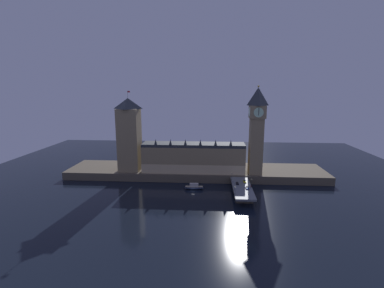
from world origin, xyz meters
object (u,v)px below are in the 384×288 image
Objects in this scene: victoria_tower at (129,135)px; pedestrian_near_rail at (235,189)px; street_lamp_mid at (251,182)px; street_lamp_far at (232,175)px; pedestrian_far_rail at (233,182)px; street_lamp_near at (235,189)px; clock_tower at (257,128)px; pedestrian_mid_walk at (251,186)px; car_southbound_lead at (247,188)px; car_southbound_trail at (245,181)px; car_northbound_lead at (237,183)px; boat_upstream at (194,187)px.

victoria_tower reaches higher than pedestrian_near_rail.
street_lamp_far is (-12.59, 14.72, 0.31)m from street_lamp_mid.
victoria_tower is at bearing 166.50° from street_lamp_far.
street_lamp_near is (-0.40, -23.47, 2.86)m from pedestrian_far_rail.
clock_tower is at bearing 63.34° from pedestrian_near_rail.
street_lamp_far is at bearing -139.40° from clock_tower.
pedestrian_mid_walk is (-7.60, -32.68, -37.12)m from clock_tower.
car_southbound_lead is 13.31m from car_southbound_trail.
car_southbound_trail is 11.43m from street_lamp_mid.
street_lamp_far is at bearing 93.84° from pedestrian_far_rail.
street_lamp_far reaches higher than street_lamp_near.
pedestrian_near_rail is (-19.39, -38.61, -37.07)m from clock_tower.
pedestrian_near_rail is 13.19m from pedestrian_mid_walk.
car_southbound_lead is at bearing -139.35° from street_lamp_mid.
pedestrian_mid_walk is (96.76, -36.03, -30.20)m from victoria_tower.
pedestrian_mid_walk is (8.84, -6.86, 0.28)m from car_northbound_lead.
street_lamp_mid reaches higher than car_southbound_trail.
car_southbound_lead is 0.29× the size of boat_upstream.
pedestrian_far_rail is at bearing -130.22° from clock_tower.
street_lamp_mid is (3.35, -10.43, 3.25)m from car_southbound_trail.
car_northbound_lead is 2.80× the size of pedestrian_far_rail.
boat_upstream is at bearing -154.51° from clock_tower.
street_lamp_near reaches higher than pedestrian_mid_walk.
car_southbound_trail is (5.89, 4.57, 0.02)m from car_northbound_lead.
pedestrian_near_rail is at bearing 87.06° from street_lamp_near.
victoria_tower is at bearing 153.72° from pedestrian_near_rail.
victoria_tower is 107.58m from pedestrian_mid_walk.
street_lamp_mid is at bearing -19.83° from victoria_tower.
car_southbound_trail is 10.79m from street_lamp_far.
car_northbound_lead is 10.54m from car_southbound_lead.
victoria_tower is 39.98× the size of pedestrian_far_rail.
pedestrian_near_rail is 1.12× the size of pedestrian_far_rail.
pedestrian_mid_walk is 0.30× the size of street_lamp_near.
car_northbound_lead is at bearing -69.31° from street_lamp_far.
pedestrian_mid_walk is at bearing 26.72° from pedestrian_near_rail.
boat_upstream is (-28.65, 23.31, -7.88)m from street_lamp_near.
pedestrian_mid_walk is at bearing 48.38° from street_lamp_near.
victoria_tower is 106.81m from street_lamp_mid.
street_lamp_far is at bearing 117.71° from car_southbound_lead.
victoria_tower is 35.73× the size of pedestrian_near_rail.
car_southbound_lead reaches higher than boat_upstream.
car_southbound_lead is (5.89, -8.73, -0.00)m from car_northbound_lead.
clock_tower reaches higher than street_lamp_far.
car_southbound_lead is 2.62× the size of pedestrian_far_rail.
clock_tower is 42.70m from street_lamp_far.
pedestrian_far_rail is 0.25× the size of street_lamp_far.
victoria_tower is at bearing 159.57° from pedestrian_mid_walk.
clock_tower is 56.93m from pedestrian_near_rail.
street_lamp_mid reaches higher than pedestrian_far_rail.
pedestrian_far_rail is at bearing 135.51° from car_northbound_lead.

